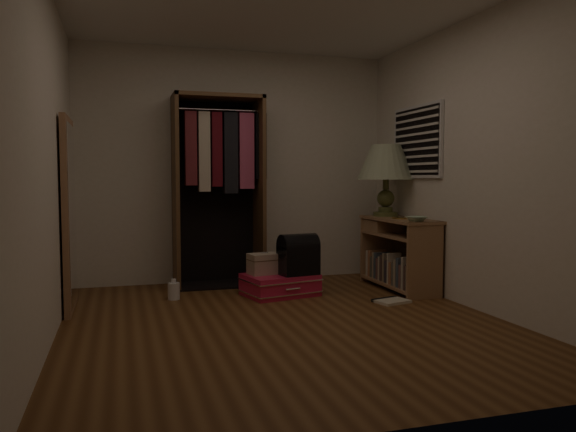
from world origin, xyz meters
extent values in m
plane|color=#593519|center=(0.00, 0.00, 0.00)|extent=(4.00, 4.00, 0.00)
cube|color=silver|center=(0.00, 2.00, 1.30)|extent=(3.50, 0.02, 2.60)
cube|color=silver|center=(0.00, -2.00, 1.30)|extent=(3.50, 0.02, 2.60)
cube|color=silver|center=(1.75, 0.00, 1.30)|extent=(0.02, 4.00, 2.60)
cube|color=silver|center=(-1.75, 0.00, 1.30)|extent=(0.02, 4.00, 2.60)
cube|color=silver|center=(1.73, 1.00, 1.55)|extent=(0.03, 0.96, 0.76)
cube|color=black|center=(1.73, 1.00, 1.55)|extent=(0.03, 0.90, 0.70)
cube|color=silver|center=(1.71, 1.00, 1.24)|extent=(0.01, 0.88, 0.02)
cube|color=silver|center=(1.71, 1.00, 1.32)|extent=(0.01, 0.88, 0.02)
cube|color=silver|center=(1.71, 1.00, 1.39)|extent=(0.01, 0.88, 0.02)
cube|color=silver|center=(1.71, 1.00, 1.47)|extent=(0.01, 0.88, 0.02)
cube|color=silver|center=(1.71, 1.00, 1.55)|extent=(0.01, 0.88, 0.02)
cube|color=silver|center=(1.71, 1.00, 1.63)|extent=(0.01, 0.88, 0.02)
cube|color=silver|center=(1.71, 1.00, 1.71)|extent=(0.01, 0.88, 0.02)
cube|color=silver|center=(1.71, 1.00, 1.78)|extent=(0.01, 0.88, 0.02)
cube|color=silver|center=(1.71, 1.00, 1.86)|extent=(0.01, 0.88, 0.02)
cube|color=#976C49|center=(1.54, 0.46, 0.38)|extent=(0.40, 0.03, 0.75)
cube|color=#976C49|center=(1.54, 1.54, 0.38)|extent=(0.40, 0.03, 0.75)
cube|color=#976C49|center=(1.54, 1.00, 0.06)|extent=(0.40, 1.04, 0.03)
cube|color=#976C49|center=(1.54, 1.00, 0.57)|extent=(0.40, 1.04, 0.03)
cube|color=#976C49|center=(1.54, 1.00, 0.73)|extent=(0.42, 1.12, 0.03)
cube|color=brown|center=(1.73, 1.00, 0.38)|extent=(0.02, 1.10, 0.75)
cube|color=#976C49|center=(1.53, 1.33, 0.65)|extent=(0.36, 0.38, 0.13)
cube|color=gray|center=(1.45, 0.53, 0.20)|extent=(0.16, 0.04, 0.24)
cube|color=#4C3833|center=(1.45, 0.57, 0.20)|extent=(0.16, 0.04, 0.25)
cube|color=#B7AD99|center=(1.46, 0.62, 0.23)|extent=(0.18, 0.04, 0.32)
cube|color=brown|center=(1.47, 0.67, 0.19)|extent=(0.19, 0.04, 0.24)
cube|color=#3F4C59|center=(1.47, 0.73, 0.22)|extent=(0.20, 0.05, 0.30)
cube|color=gray|center=(1.45, 0.79, 0.21)|extent=(0.15, 0.05, 0.28)
cube|color=#59594C|center=(1.46, 0.83, 0.19)|extent=(0.19, 0.04, 0.23)
cube|color=#B2724C|center=(1.47, 0.89, 0.19)|extent=(0.20, 0.05, 0.23)
cube|color=beige|center=(1.45, 0.94, 0.23)|extent=(0.15, 0.03, 0.32)
cube|color=#332D38|center=(1.47, 0.99, 0.19)|extent=(0.20, 0.05, 0.23)
cube|color=gray|center=(1.48, 1.04, 0.23)|extent=(0.21, 0.04, 0.30)
cube|color=#4C3833|center=(1.47, 1.10, 0.21)|extent=(0.20, 0.05, 0.28)
cube|color=#B7AD99|center=(1.46, 1.15, 0.20)|extent=(0.19, 0.03, 0.25)
cube|color=brown|center=(1.46, 1.19, 0.19)|extent=(0.18, 0.04, 0.23)
cube|color=#3F4C59|center=(1.46, 1.24, 0.22)|extent=(0.18, 0.04, 0.28)
cube|color=gray|center=(1.45, 1.29, 0.22)|extent=(0.15, 0.04, 0.28)
cube|color=#59594C|center=(1.45, 1.34, 0.19)|extent=(0.15, 0.04, 0.23)
cube|color=#B2724C|center=(1.47, 1.39, 0.22)|extent=(0.21, 0.04, 0.29)
cube|color=beige|center=(1.47, 1.45, 0.22)|extent=(0.21, 0.04, 0.28)
cube|color=brown|center=(-0.70, 1.74, 1.02)|extent=(0.04, 0.50, 2.05)
cube|color=brown|center=(0.20, 1.74, 1.02)|extent=(0.04, 0.50, 2.05)
cube|color=brown|center=(-0.25, 1.74, 2.03)|extent=(0.95, 0.50, 0.04)
cube|color=black|center=(-0.25, 1.98, 1.02)|extent=(0.95, 0.02, 2.05)
cube|color=black|center=(-0.25, 1.74, 0.01)|extent=(0.95, 0.50, 0.02)
cylinder|color=white|center=(-0.25, 1.74, 1.90)|extent=(0.87, 0.02, 0.02)
cube|color=maroon|center=(-0.54, 1.72, 1.48)|extent=(0.12, 0.11, 0.78)
cube|color=beige|center=(-0.40, 1.72, 1.45)|extent=(0.12, 0.11, 0.84)
cube|color=#590F19|center=(-0.27, 1.72, 1.47)|extent=(0.11, 0.11, 0.79)
cube|color=black|center=(-0.12, 1.72, 1.44)|extent=(0.15, 0.13, 0.87)
cube|color=#BF4C72|center=(0.05, 1.72, 1.46)|extent=(0.16, 0.12, 0.82)
cube|color=black|center=(0.21, 1.72, 1.51)|extent=(0.12, 0.11, 0.71)
cube|color=#9F6F4D|center=(-1.71, 1.00, 0.85)|extent=(0.05, 0.80, 1.70)
cube|color=white|center=(-1.68, 1.00, 0.85)|extent=(0.01, 0.68, 1.58)
cube|color=#C7183F|center=(0.25, 1.05, 0.11)|extent=(0.78, 0.63, 0.21)
cube|color=white|center=(0.25, 1.05, 0.05)|extent=(0.80, 0.65, 0.01)
cube|color=white|center=(0.25, 1.05, 0.17)|extent=(0.80, 0.65, 0.01)
cylinder|color=white|center=(0.30, 0.80, 0.11)|extent=(0.16, 0.05, 0.02)
cube|color=tan|center=(0.09, 1.09, 0.32)|extent=(0.33, 0.26, 0.21)
cube|color=brown|center=(0.09, 1.09, 0.36)|extent=(0.34, 0.26, 0.01)
cylinder|color=white|center=(0.09, 1.09, 0.43)|extent=(0.09, 0.03, 0.01)
cube|color=black|center=(0.41, 0.97, 0.36)|extent=(0.41, 0.30, 0.29)
cylinder|color=black|center=(0.41, 0.97, 0.50)|extent=(0.41, 0.30, 0.24)
cylinder|color=#474F26|center=(1.54, 1.33, 0.77)|extent=(0.30, 0.30, 0.04)
cylinder|color=#474F26|center=(1.54, 1.33, 0.82)|extent=(0.18, 0.18, 0.06)
sphere|color=#474F26|center=(1.54, 1.33, 0.95)|extent=(0.21, 0.21, 0.19)
cylinder|color=#474F26|center=(1.54, 1.33, 1.10)|extent=(0.08, 0.08, 0.11)
cone|color=beige|center=(1.54, 1.33, 1.34)|extent=(0.70, 0.70, 0.38)
cone|color=#E7EBCC|center=(1.54, 1.33, 1.34)|extent=(0.63, 0.63, 0.36)
cylinder|color=#B59345|center=(1.54, 0.94, 0.76)|extent=(0.26, 0.26, 0.01)
imported|color=#AACCAA|center=(1.49, 0.57, 0.77)|extent=(0.21, 0.21, 0.05)
cylinder|color=silver|center=(-0.79, 1.15, 0.08)|extent=(0.15, 0.15, 0.16)
cylinder|color=silver|center=(-0.79, 1.15, 0.18)|extent=(0.06, 0.06, 0.04)
cube|color=beige|center=(1.16, 0.43, 0.01)|extent=(0.35, 0.31, 0.03)
cube|color=black|center=(1.14, 0.53, 0.01)|extent=(0.30, 0.12, 0.03)
camera|label=1|loc=(-1.27, -4.28, 1.17)|focal=35.00mm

